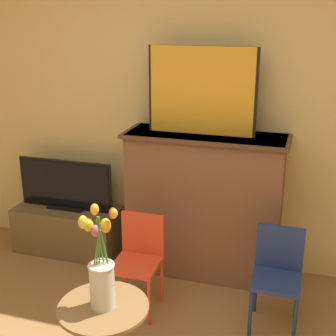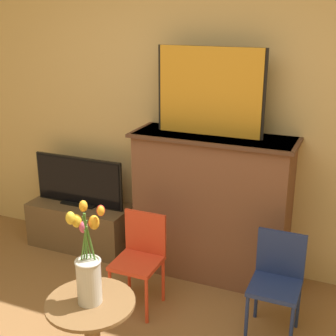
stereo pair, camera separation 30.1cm
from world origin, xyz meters
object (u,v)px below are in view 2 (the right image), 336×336
at_px(chair_blue, 277,277).
at_px(vase_tulips, 88,268).
at_px(tv_monitor, 79,182).
at_px(chair_red, 140,254).
at_px(painting, 210,92).

relative_size(chair_blue, vase_tulips, 1.24).
bearing_deg(chair_blue, tv_monitor, 164.37).
distance_m(tv_monitor, chair_red, 1.08).
bearing_deg(chair_blue, vase_tulips, -134.73).
distance_m(chair_red, vase_tulips, 0.87).
relative_size(painting, tv_monitor, 0.95).
relative_size(painting, chair_red, 1.18).
bearing_deg(tv_monitor, painting, 0.83).
height_order(chair_red, vase_tulips, vase_tulips).
xyz_separation_m(tv_monitor, chair_red, (0.89, -0.59, -0.21)).
bearing_deg(chair_red, vase_tulips, -83.39).
bearing_deg(vase_tulips, tv_monitor, 125.32).
height_order(painting, tv_monitor, painting).
relative_size(tv_monitor, chair_blue, 1.24).
height_order(tv_monitor, vase_tulips, vase_tulips).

